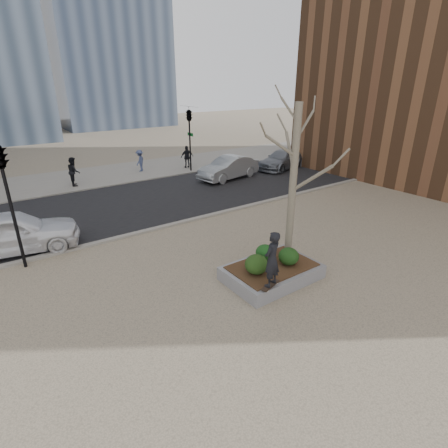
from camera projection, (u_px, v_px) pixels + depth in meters
ground at (248, 288)px, 11.00m from camera, size 120.00×120.00×0.00m
street at (129, 204)px, 18.54m from camera, size 60.00×8.00×0.02m
far_sidewalk at (91, 177)px, 23.82m from camera, size 60.00×6.00×0.02m
planter at (272, 273)px, 11.45m from camera, size 3.00×2.00×0.45m
planter_mulch at (272, 266)px, 11.36m from camera, size 2.70×1.70×0.04m
sycamore_tree at (295, 159)px, 10.86m from camera, size 2.80×2.80×6.60m
shrub_left at (256, 264)px, 10.78m from camera, size 0.72×0.72×0.61m
shrub_middle at (265, 252)px, 11.64m from camera, size 0.62×0.62×0.53m
shrub_right at (289, 256)px, 11.33m from camera, size 0.67×0.67×0.57m
skateboard at (270, 286)px, 10.21m from camera, size 0.80×0.42×0.08m
skateboarder at (272, 259)px, 9.88m from camera, size 0.71×0.57×1.68m
police_car at (11, 232)px, 13.00m from camera, size 5.01×2.79×1.61m
car_silver at (229, 168)px, 23.11m from camera, size 4.63×2.26×1.46m
car_third at (282, 159)px, 25.89m from camera, size 4.91×2.96×1.33m
pedestrian_a at (74, 171)px, 21.53m from camera, size 0.81×0.96×1.75m
pedestrian_b at (140, 161)px, 25.02m from camera, size 1.10×1.10×1.53m
pedestrian_c at (187, 157)px, 26.04m from camera, size 1.01×0.58×1.63m
traffic_light_near at (11, 206)px, 11.42m from camera, size 0.60×2.48×4.50m
traffic_light_far at (190, 139)px, 24.65m from camera, size 0.60×2.48×4.50m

